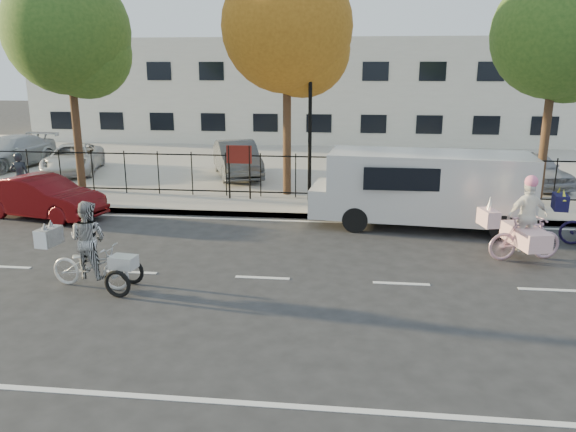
# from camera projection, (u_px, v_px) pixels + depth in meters

# --- Properties ---
(ground) EXTENTS (120.00, 120.00, 0.00)m
(ground) POSITION_uv_depth(u_px,v_px,m) (262.00, 278.00, 12.29)
(ground) COLOR #333334
(road_markings) EXTENTS (60.00, 9.52, 0.01)m
(road_markings) POSITION_uv_depth(u_px,v_px,m) (262.00, 278.00, 12.29)
(road_markings) COLOR silver
(road_markings) RESTS_ON ground
(curb) EXTENTS (60.00, 0.10, 0.15)m
(curb) POSITION_uv_depth(u_px,v_px,m) (288.00, 215.00, 17.11)
(curb) COLOR #A8A399
(curb) RESTS_ON ground
(sidewalk) EXTENTS (60.00, 2.20, 0.15)m
(sidewalk) POSITION_uv_depth(u_px,v_px,m) (292.00, 207.00, 18.12)
(sidewalk) COLOR #A8A399
(sidewalk) RESTS_ON ground
(parking_lot) EXTENTS (60.00, 15.60, 0.15)m
(parking_lot) POSITION_uv_depth(u_px,v_px,m) (312.00, 162.00, 26.66)
(parking_lot) COLOR #A8A399
(parking_lot) RESTS_ON ground
(iron_fence) EXTENTS (58.00, 0.06, 1.50)m
(iron_fence) POSITION_uv_depth(u_px,v_px,m) (296.00, 176.00, 18.96)
(iron_fence) COLOR black
(iron_fence) RESTS_ON sidewalk
(building) EXTENTS (34.00, 10.00, 6.00)m
(building) POSITION_uv_depth(u_px,v_px,m) (324.00, 90.00, 35.49)
(building) COLOR silver
(building) RESTS_ON ground
(lamppost) EXTENTS (0.36, 0.36, 4.33)m
(lamppost) POSITION_uv_depth(u_px,v_px,m) (310.00, 110.00, 17.95)
(lamppost) COLOR black
(lamppost) RESTS_ON sidewalk
(street_sign) EXTENTS (0.85, 0.06, 1.80)m
(street_sign) POSITION_uv_depth(u_px,v_px,m) (239.00, 161.00, 18.65)
(street_sign) COLOR black
(street_sign) RESTS_ON sidewalk
(zebra_trike) EXTENTS (2.18, 0.98, 1.86)m
(zebra_trike) POSITION_uv_depth(u_px,v_px,m) (90.00, 255.00, 11.61)
(zebra_trike) COLOR silver
(zebra_trike) RESTS_ON ground
(unicorn_bike) EXTENTS (2.09, 1.49, 2.06)m
(unicorn_bike) POSITION_uv_depth(u_px,v_px,m) (525.00, 229.00, 13.25)
(unicorn_bike) COLOR #D4A1B5
(unicorn_bike) RESTS_ON ground
(white_van) EXTENTS (6.21, 2.55, 2.15)m
(white_van) POSITION_uv_depth(u_px,v_px,m) (424.00, 187.00, 15.86)
(white_van) COLOR silver
(white_van) RESTS_ON ground
(red_sedan) EXTENTS (4.11, 2.28, 1.28)m
(red_sedan) POSITION_uv_depth(u_px,v_px,m) (42.00, 197.00, 17.01)
(red_sedan) COLOR #4F090C
(red_sedan) RESTS_ON ground
(pedestrian) EXTENTS (0.67, 0.56, 1.58)m
(pedestrian) POSITION_uv_depth(u_px,v_px,m) (20.00, 176.00, 18.68)
(pedestrian) COLOR black
(pedestrian) RESTS_ON sidewalk
(lot_car_a) EXTENTS (2.64, 4.97, 1.37)m
(lot_car_a) POSITION_uv_depth(u_px,v_px,m) (10.00, 152.00, 24.48)
(lot_car_a) COLOR #B0B4B9
(lot_car_a) RESTS_ON parking_lot
(lot_car_b) EXTENTS (2.97, 4.60, 1.18)m
(lot_car_b) POSITION_uv_depth(u_px,v_px,m) (73.00, 159.00, 23.45)
(lot_car_b) COLOR silver
(lot_car_b) RESTS_ON parking_lot
(lot_car_c) EXTENTS (2.88, 4.54, 1.41)m
(lot_car_c) POSITION_uv_depth(u_px,v_px,m) (237.00, 159.00, 22.60)
(lot_car_c) COLOR #45484C
(lot_car_c) RESTS_ON parking_lot
(lot_car_d) EXTENTS (2.42, 4.00, 1.27)m
(lot_car_d) POSITION_uv_depth(u_px,v_px,m) (533.00, 169.00, 20.79)
(lot_car_d) COLOR #9FA0A6
(lot_car_d) RESTS_ON parking_lot
(tree_west) EXTENTS (4.20, 4.20, 7.70)m
(tree_west) POSITION_uv_depth(u_px,v_px,m) (73.00, 38.00, 18.97)
(tree_west) COLOR #442D1D
(tree_west) RESTS_ON ground
(tree_mid) EXTENTS (4.30, 4.30, 7.88)m
(tree_mid) POSITION_uv_depth(u_px,v_px,m) (291.00, 33.00, 18.32)
(tree_mid) COLOR #442D1D
(tree_mid) RESTS_ON ground
(tree_east) EXTENTS (4.11, 4.11, 7.54)m
(tree_east) POSITION_uv_depth(u_px,v_px,m) (561.00, 40.00, 17.82)
(tree_east) COLOR #442D1D
(tree_east) RESTS_ON ground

